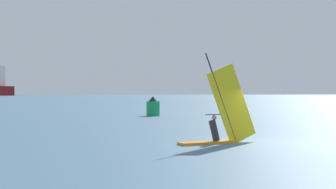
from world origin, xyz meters
name	(u,v)px	position (x,y,z in m)	size (l,w,h in m)	color
ground_plane	(271,143)	(0.00, 0.00, 0.00)	(4000.00, 4000.00, 0.00)	#476B84
windsurfer	(220,123)	(-2.40, 0.32, 0.95)	(4.02, 1.15, 4.26)	orange
distant_headland	(54,89)	(0.32, 1428.36, 17.99)	(1236.80, 285.15, 35.99)	#4C564C
channel_buoy	(153,107)	(0.22, 25.35, 0.89)	(1.35, 1.35, 2.00)	#19994C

